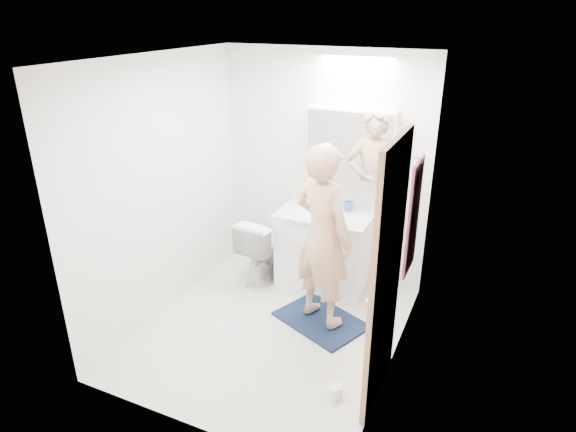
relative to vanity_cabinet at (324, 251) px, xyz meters
The scene contains 23 objects.
floor 1.05m from the vanity_cabinet, 98.02° to the right, with size 2.50×2.50×0.00m, color silver.
ceiling 2.23m from the vanity_cabinet, 98.02° to the right, with size 2.50×2.50×0.00m, color white.
wall_back 0.87m from the vanity_cabinet, 115.50° to the left, with size 2.50×2.50×0.00m, color white.
wall_front 2.36m from the vanity_cabinet, 93.51° to the right, with size 2.50×2.50×0.00m, color white.
wall_left 1.76m from the vanity_cabinet, 142.02° to the right, with size 2.50×2.50×0.00m, color white.
wall_right 1.59m from the vanity_cabinet, 45.03° to the right, with size 2.50×2.50×0.00m, color white.
vanity_cabinet is the anchor object (origin of this frame).
countertop 0.41m from the vanity_cabinet, 90.00° to the right, with size 0.95×0.58×0.04m, color silver.
sink_basin 0.45m from the vanity_cabinet, 90.00° to the left, with size 0.36×0.36×0.03m, color white.
faucet 0.56m from the vanity_cabinet, 90.00° to the left, with size 0.02×0.02×0.16m, color silver.
medicine_cabinet 1.14m from the vanity_cabinet, 52.00° to the left, with size 0.88×0.14×0.70m, color white.
mirror_panel 1.13m from the vanity_cabinet, 39.24° to the left, with size 0.84×0.01×0.66m, color silver.
toilet 0.62m from the vanity_cabinet, 169.32° to the right, with size 0.41×0.71×0.73m, color white.
bath_rug 0.79m from the vanity_cabinet, 70.99° to the right, with size 0.80×0.55×0.02m, color #122039.
person 0.85m from the vanity_cabinet, 70.99° to the right, with size 0.61×0.40×1.68m, color tan.
door 1.73m from the vanity_cabinet, 54.32° to the right, with size 0.04×0.80×2.00m, color tan.
door_knob 1.93m from the vanity_cabinet, 60.76° to the right, with size 0.06×0.06×0.06m, color gold.
towel 1.25m from the vanity_cabinet, 23.77° to the right, with size 0.02×0.42×1.00m, color #131F3C.
towel_hook 1.60m from the vanity_cabinet, 24.07° to the right, with size 0.02×0.02×0.07m, color silver.
soap_bottle_a 0.64m from the vanity_cabinet, 155.01° to the left, with size 0.08×0.08×0.20m, color #D2C188.
soap_bottle_b 0.57m from the vanity_cabinet, 130.88° to the left, with size 0.08×0.08×0.18m, color #628CD2.
toothbrush_cup 0.54m from the vanity_cabinet, 40.14° to the left, with size 0.10×0.10×0.10m, color #3D60B8.
toilet_paper_roll 1.70m from the vanity_cabinet, 66.15° to the right, with size 0.11×0.11×0.10m, color white.
Camera 1 is at (1.71, -3.39, 2.74)m, focal length 30.91 mm.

